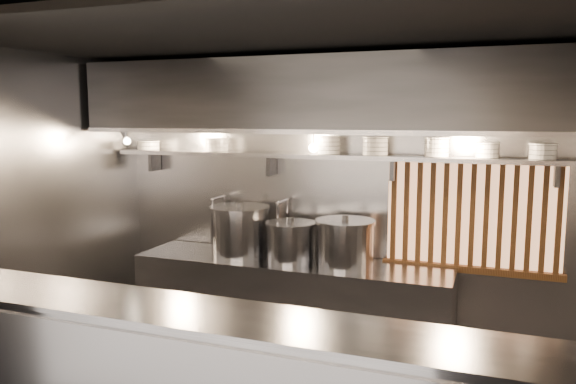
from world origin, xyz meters
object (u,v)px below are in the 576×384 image
Objects in this scene: stock_pot_left at (291,241)px; stock_pot_right at (240,230)px; heat_lamp at (126,135)px; pendant_bulb at (314,148)px; stock_pot_mid at (345,243)px.

stock_pot_right is at bearing 175.02° from stock_pot_left.
heat_lamp is 0.70× the size of stock_pot_left.
pendant_bulb is 1.11m from stock_pot_right.
stock_pot_right is (-0.74, -0.03, -0.82)m from pendant_bulb.
heat_lamp reaches higher than stock_pot_left.
pendant_bulb is at bearing 11.00° from heat_lamp.
heat_lamp is at bearing -170.43° from stock_pot_left.
stock_pot_left is 0.52m from stock_pot_mid.
stock_pot_left is at bearing 9.57° from heat_lamp.
heat_lamp reaches higher than stock_pot_right.
stock_pot_left is (-0.19, -0.08, -0.88)m from pendant_bulb.
stock_pot_right is (-0.55, 0.05, 0.06)m from stock_pot_left.
pendant_bulb is at bearing 168.56° from stock_pot_mid.
stock_pot_right is (-1.07, 0.03, 0.03)m from stock_pot_mid.
pendant_bulb is 0.37× the size of stock_pot_left.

